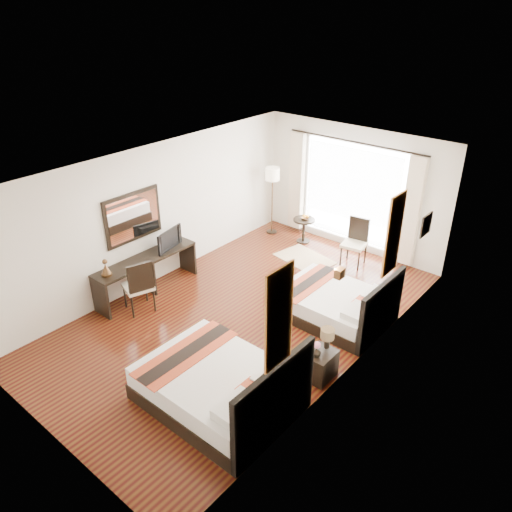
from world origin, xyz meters
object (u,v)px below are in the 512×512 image
Objects in this scene: window_chair at (354,251)px; table_lamp at (327,335)px; bed_near at (221,387)px; television at (167,239)px; vase at (317,350)px; fruit_bowl at (305,218)px; console_desk at (147,275)px; bed_far at (336,304)px; desk_chair at (139,295)px; floor_lamp at (272,178)px; nightstand at (320,365)px; side_table at (304,230)px.

table_lamp is at bearing 14.71° from window_chair.
bed_near is 2.95× the size of television.
vase is 0.73× the size of fruit_bowl.
bed_near is 3.47m from console_desk.
bed_far is 1.80× the size of desk_chair.
desk_chair is (0.40, -0.51, -0.05)m from console_desk.
floor_lamp is (-3.16, 2.11, 1.12)m from bed_far.
floor_lamp is (-3.82, 3.63, 1.17)m from nightstand.
bed_near reaches higher than nightstand.
window_chair reaches higher than nightstand.
vase is 4.77m from fruit_bowl.
fruit_bowl is at bearing 127.03° from vase.
desk_chair reaches higher than table_lamp.
floor_lamp reaches higher than table_lamp.
window_chair is (2.36, -0.12, -1.09)m from floor_lamp.
nightstand is at bearing -98.78° from table_lamp.
console_desk is at bearing -178.65° from nightstand.
console_desk reaches higher than side_table.
nightstand is (0.65, -1.52, -0.05)m from bed_far.
floor_lamp is at bearing -175.16° from side_table.
vase is at bearing 59.96° from bed_near.
fruit_bowl is at bearing 135.60° from bed_far.
desk_chair is at bearing -170.39° from nightstand.
bed_far is 1.65m from nightstand.
desk_chair is (-2.93, -2.13, 0.04)m from bed_far.
television is (-3.95, 0.56, 0.39)m from vase.
console_desk is (-3.99, -0.09, 0.15)m from nightstand.
bed_near is at bearing -92.23° from bed_far.
bed_near is 1.30× the size of floor_lamp.
console_desk is 0.65m from desk_chair.
bed_near is 1.76m from table_lamp.
window_chair is (-1.47, 3.39, -0.42)m from table_lamp.
vase is at bearing -44.48° from floor_lamp.
fruit_bowl is 0.19× the size of window_chair.
vase is (0.64, -1.62, 0.29)m from bed_far.
window_chair is (2.51, 3.06, -0.65)m from television.
window_chair is (-1.46, 3.51, 0.08)m from nightstand.
desk_chair reaches higher than side_table.
television is (-3.98, 0.34, 0.23)m from table_lamp.
floor_lamp is at bearing 135.52° from vase.
bed_far is 2.63× the size of television.
console_desk is at bearing -92.61° from floor_lamp.
vase reaches higher than side_table.
bed_near is at bearing -177.28° from desk_chair.
television is at bearing -162.22° from bed_far.
table_lamp is 4.66m from side_table.
table_lamp is 4.03m from console_desk.
fruit_bowl is (0.70, 4.32, 0.28)m from desk_chair.
floor_lamp reaches higher than console_desk.
vase is 3.62m from desk_chair.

